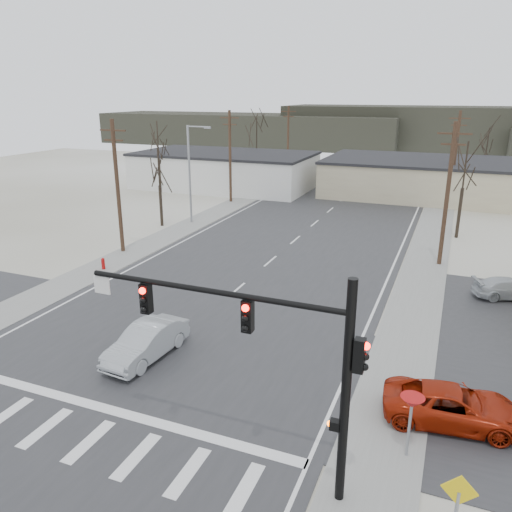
{
  "coord_description": "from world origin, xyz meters",
  "views": [
    {
      "loc": [
        12.02,
        -18.42,
        11.82
      ],
      "look_at": [
        1.5,
        7.53,
        2.6
      ],
      "focal_mm": 35.0,
      "sensor_mm": 36.0,
      "label": 1
    }
  ],
  "objects": [
    {
      "name": "ground",
      "position": [
        0.0,
        0.0,
        0.0
      ],
      "size": [
        140.0,
        140.0,
        0.0
      ],
      "primitive_type": "plane",
      "color": "white",
      "rests_on": "ground"
    },
    {
      "name": "cross_road",
      "position": [
        0.0,
        0.0,
        0.02
      ],
      "size": [
        90.0,
        10.0,
        0.04
      ],
      "primitive_type": "cube",
      "color": "#2A2A2C",
      "rests_on": "ground"
    },
    {
      "name": "building_left_far",
      "position": [
        -16.0,
        40.0,
        2.26
      ],
      "size": [
        22.3,
        12.3,
        4.5
      ],
      "color": "silver",
      "rests_on": "ground"
    },
    {
      "name": "hill_center",
      "position": [
        15.0,
        96.0,
        4.5
      ],
      "size": [
        80.0,
        18.0,
        9.0
      ],
      "primitive_type": "cube",
      "color": "#333026",
      "rests_on": "ground"
    },
    {
      "name": "tree_left_mid",
      "position": [
        -22.0,
        34.0,
        6.28
      ],
      "size": [
        3.96,
        3.96,
        8.82
      ],
      "color": "#2C241A",
      "rests_on": "ground"
    },
    {
      "name": "upole_right_b",
      "position": [
        11.5,
        40.0,
        5.22
      ],
      "size": [
        2.2,
        0.3,
        10.0
      ],
      "color": "#422C1E",
      "rests_on": "ground"
    },
    {
      "name": "streetlight_main",
      "position": [
        -10.8,
        22.0,
        5.09
      ],
      "size": [
        2.4,
        0.25,
        9.0
      ],
      "color": "gray",
      "rests_on": "ground"
    },
    {
      "name": "car_far_a",
      "position": [
        1.91,
        40.05,
        0.84
      ],
      "size": [
        3.46,
        5.84,
        1.59
      ],
      "primitive_type": "imported",
      "rotation": [
        0.0,
        0.0,
        3.38
      ],
      "color": "black",
      "rests_on": "main_road"
    },
    {
      "name": "diamond_sign",
      "position": [
        13.0,
        -7.0,
        1.6
      ],
      "size": [
        0.92,
        0.1,
        2.61
      ],
      "color": "gray",
      "rests_on": "ground"
    },
    {
      "name": "upole_right_a",
      "position": [
        11.5,
        18.0,
        5.22
      ],
      "size": [
        2.2,
        0.3,
        10.0
      ],
      "color": "#422C1E",
      "rests_on": "ground"
    },
    {
      "name": "main_road",
      "position": [
        0.0,
        15.0,
        0.02
      ],
      "size": [
        18.0,
        110.0,
        0.05
      ],
      "primitive_type": "cube",
      "color": "#2A2A2C",
      "rests_on": "ground"
    },
    {
      "name": "car_far_b",
      "position": [
        -0.22,
        48.48,
        0.82
      ],
      "size": [
        3.16,
        4.9,
        1.55
      ],
      "primitive_type": "imported",
      "rotation": [
        0.0,
        0.0,
        -0.32
      ],
      "color": "black",
      "rests_on": "main_road"
    },
    {
      "name": "tree_right_mid",
      "position": [
        12.5,
        26.0,
        5.93
      ],
      "size": [
        3.74,
        3.74,
        8.33
      ],
      "color": "#2C241A",
      "rests_on": "ground"
    },
    {
      "name": "upole_left_c",
      "position": [
        -11.5,
        32.0,
        5.22
      ],
      "size": [
        2.2,
        0.3,
        10.0
      ],
      "color": "#422C1E",
      "rests_on": "ground"
    },
    {
      "name": "tree_left_near",
      "position": [
        -13.0,
        20.0,
        5.23
      ],
      "size": [
        3.3,
        3.3,
        7.35
      ],
      "color": "#2C241A",
      "rests_on": "ground"
    },
    {
      "name": "tree_left_far",
      "position": [
        -14.0,
        46.0,
        6.28
      ],
      "size": [
        3.96,
        3.96,
        8.82
      ],
      "color": "#2C241A",
      "rests_on": "ground"
    },
    {
      "name": "sedan_crossing",
      "position": [
        -0.45,
        -1.18,
        0.83
      ],
      "size": [
        2.04,
        4.88,
        1.57
      ],
      "primitive_type": "imported",
      "rotation": [
        0.0,
        0.0,
        -0.08
      ],
      "color": "#9CA1A6",
      "rests_on": "main_road"
    },
    {
      "name": "upole_left_d",
      "position": [
        -11.5,
        52.0,
        5.22
      ],
      "size": [
        2.2,
        0.3,
        10.0
      ],
      "color": "#422C1E",
      "rests_on": "ground"
    },
    {
      "name": "sidewalk_left",
      "position": [
        -10.6,
        20.0,
        0.03
      ],
      "size": [
        3.0,
        90.0,
        0.06
      ],
      "primitive_type": "cube",
      "color": "gray",
      "rests_on": "ground"
    },
    {
      "name": "upole_left_b",
      "position": [
        -11.5,
        12.0,
        5.22
      ],
      "size": [
        2.2,
        0.3,
        10.0
      ],
      "color": "#422C1E",
      "rests_on": "ground"
    },
    {
      "name": "traffic_signal_mast",
      "position": [
        7.89,
        -6.2,
        4.67
      ],
      "size": [
        8.95,
        0.43,
        7.2
      ],
      "color": "black",
      "rests_on": "ground"
    },
    {
      "name": "hill_left",
      "position": [
        -35.0,
        92.0,
        3.5
      ],
      "size": [
        70.0,
        18.0,
        7.0
      ],
      "primitive_type": "cube",
      "color": "#333026",
      "rests_on": "ground"
    },
    {
      "name": "yield_sign",
      "position": [
        11.5,
        -3.5,
        2.07
      ],
      "size": [
        0.8,
        0.8,
        2.35
      ],
      "color": "gray",
      "rests_on": "ground"
    },
    {
      "name": "tree_right_far",
      "position": [
        15.0,
        52.0,
        5.58
      ],
      "size": [
        3.52,
        3.52,
        7.84
      ],
      "color": "#2C241A",
      "rests_on": "ground"
    },
    {
      "name": "sidewalk_right",
      "position": [
        10.6,
        20.0,
        0.03
      ],
      "size": [
        3.0,
        90.0,
        0.06
      ],
      "primitive_type": "cube",
      "color": "gray",
      "rests_on": "ground"
    },
    {
      "name": "building_right_far",
      "position": [
        10.0,
        44.0,
        2.15
      ],
      "size": [
        26.3,
        14.3,
        4.3
      ],
      "color": "#BDB491",
      "rests_on": "ground"
    },
    {
      "name": "car_parked_silver",
      "position": [
        15.66,
        13.0,
        0.64
      ],
      "size": [
        4.48,
        3.04,
        1.2
      ],
      "primitive_type": "imported",
      "rotation": [
        0.0,
        0.0,
        1.93
      ],
      "color": "#AFB5BA",
      "rests_on": "parking_lot"
    },
    {
      "name": "car_parked_red",
      "position": [
        12.86,
        -1.0,
        0.74
      ],
      "size": [
        5.32,
        2.91,
        1.41
      ],
      "primitive_type": "imported",
      "rotation": [
        0.0,
        0.0,
        1.68
      ],
      "color": "#981C08",
      "rests_on": "parking_lot"
    },
    {
      "name": "fire_hydrant",
      "position": [
        -10.2,
        8.0,
        0.45
      ],
      "size": [
        0.24,
        0.24,
        0.87
      ],
      "color": "#A50C0C",
      "rests_on": "ground"
    }
  ]
}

